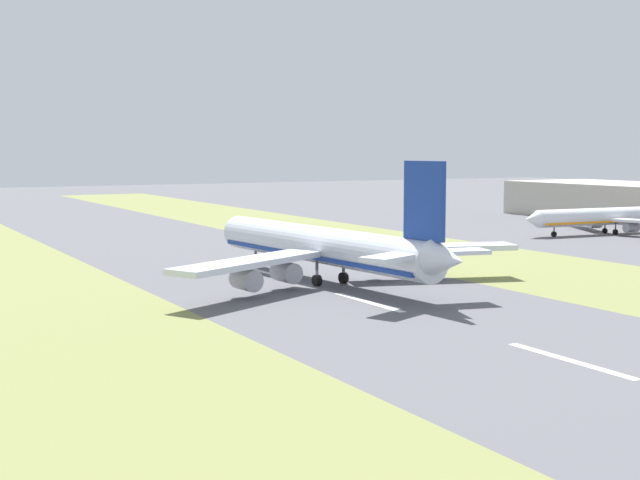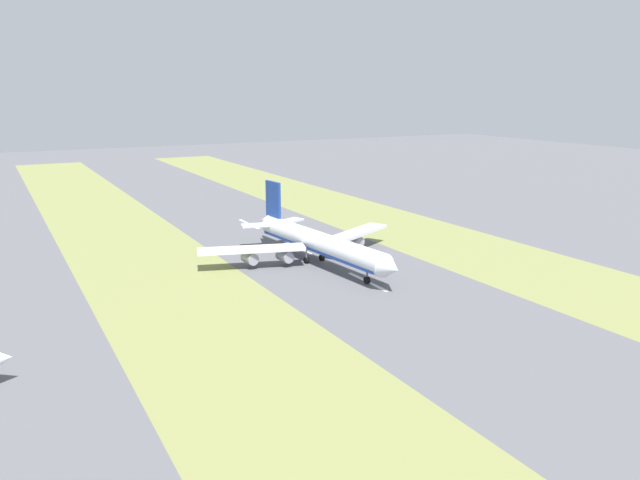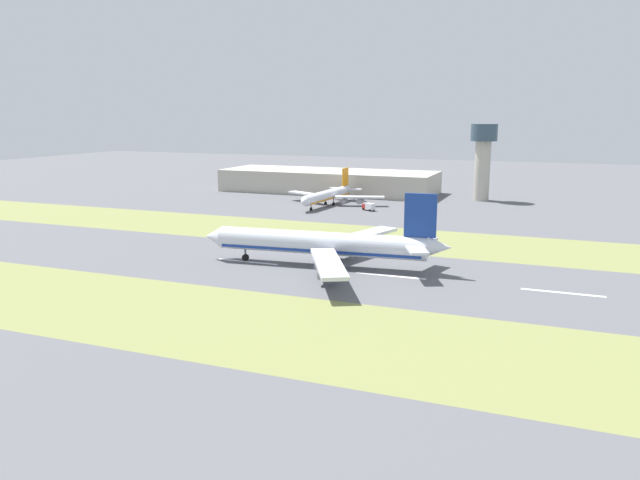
% 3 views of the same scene
% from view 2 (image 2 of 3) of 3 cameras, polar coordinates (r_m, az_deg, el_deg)
% --- Properties ---
extents(ground_plane, '(800.00, 800.00, 0.00)m').
position_cam_2_polar(ground_plane, '(177.58, 0.41, -1.91)').
color(ground_plane, '#56565B').
extents(grass_median_west, '(40.00, 600.00, 0.01)m').
position_cam_2_polar(grass_median_west, '(202.39, 11.66, -0.27)').
color(grass_median_west, olive).
rests_on(grass_median_west, ground).
extents(grass_median_east, '(40.00, 600.00, 0.01)m').
position_cam_2_polar(grass_median_east, '(161.73, -13.75, -3.86)').
color(grass_median_east, olive).
rests_on(grass_median_east, ground).
extents(centreline_dash_near, '(1.20, 18.00, 0.01)m').
position_cam_2_polar(centreline_dash_near, '(228.05, -6.51, 1.46)').
color(centreline_dash_near, silver).
rests_on(centreline_dash_near, ground).
extents(centreline_dash_mid, '(1.20, 18.00, 0.01)m').
position_cam_2_polar(centreline_dash_mid, '(192.38, -2.05, -0.71)').
color(centreline_dash_mid, silver).
rests_on(centreline_dash_mid, ground).
extents(centreline_dash_far, '(1.20, 18.00, 0.01)m').
position_cam_2_polar(centreline_dash_far, '(158.80, 4.37, -3.82)').
color(centreline_dash_far, silver).
rests_on(centreline_dash_far, ground).
extents(airplane_main_jet, '(63.85, 67.22, 20.20)m').
position_cam_2_polar(airplane_main_jet, '(173.91, -0.35, -0.19)').
color(airplane_main_jet, silver).
rests_on(airplane_main_jet, ground).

